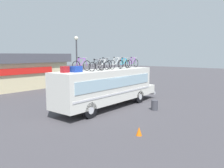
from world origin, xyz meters
TOP-DOWN VIEW (x-y plane):
  - ground_plane at (0.00, 0.00)m, footprint 120.00×120.00m
  - bus at (0.19, -0.00)m, footprint 10.76×2.42m
  - luggage_bag_1 at (-3.84, 0.25)m, footprint 0.49×0.36m
  - luggage_bag_2 at (-3.11, -0.00)m, footprint 0.68×0.55m
  - rooftop_bicycle_1 at (-2.34, 0.27)m, footprint 1.77×0.44m
  - rooftop_bicycle_2 at (-1.50, -0.41)m, footprint 1.65×0.44m
  - rooftop_bicycle_3 at (-0.61, -0.16)m, footprint 1.65×0.44m
  - rooftop_bicycle_4 at (0.14, 0.23)m, footprint 1.68×0.44m
  - rooftop_bicycle_5 at (1.05, -0.19)m, footprint 1.82×0.44m
  - rooftop_bicycle_6 at (1.97, -0.27)m, footprint 1.67×0.44m
  - rooftop_bicycle_7 at (2.78, 0.26)m, footprint 1.66×0.44m
  - rooftop_bicycle_8 at (3.69, -0.02)m, footprint 1.77×0.44m
  - roadside_building at (0.10, 17.11)m, footprint 13.87×9.87m
  - trash_bin at (1.74, -3.32)m, footprint 0.50×0.50m
  - traffic_cone at (-3.56, -5.24)m, footprint 0.31×0.31m
  - street_lamp at (2.24, 5.82)m, footprint 0.40×0.40m

SIDE VIEW (x-z plane):
  - ground_plane at x=0.00m, z-range 0.00..0.00m
  - traffic_cone at x=-3.56m, z-range 0.00..0.46m
  - trash_bin at x=1.74m, z-range 0.00..0.76m
  - bus at x=0.19m, z-range 0.22..3.25m
  - roadside_building at x=0.10m, z-range 0.06..4.38m
  - luggage_bag_2 at x=-3.11m, z-range 3.03..3.43m
  - luggage_bag_1 at x=-3.84m, z-range 3.03..3.44m
  - rooftop_bicycle_2 at x=-1.50m, z-range 2.96..3.83m
  - rooftop_bicycle_3 at x=-0.61m, z-range 2.96..3.83m
  - rooftop_bicycle_7 at x=2.78m, z-range 2.96..3.85m
  - rooftop_bicycle_6 at x=1.97m, z-range 2.95..3.88m
  - rooftop_bicycle_4 at x=0.14m, z-range 2.95..3.90m
  - rooftop_bicycle_8 at x=3.69m, z-range 2.95..3.91m
  - rooftop_bicycle_5 at x=1.05m, z-range 2.95..3.92m
  - rooftop_bicycle_1 at x=-2.34m, z-range 2.95..3.93m
  - street_lamp at x=2.24m, z-range 0.91..6.93m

